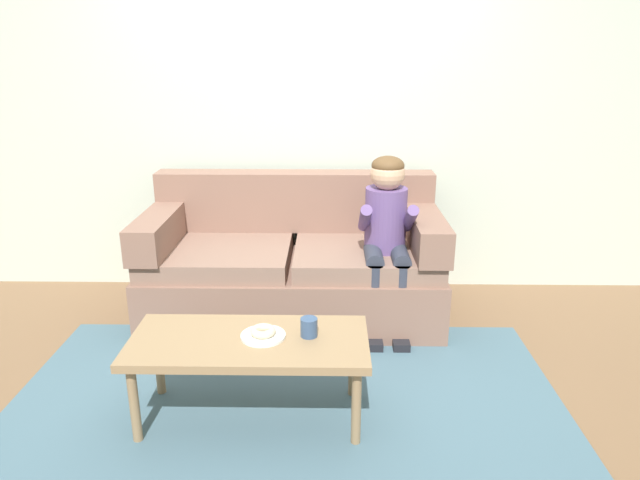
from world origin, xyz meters
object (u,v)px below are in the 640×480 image
Objects in this scene: coffee_table at (249,347)px; mug at (309,327)px; toy_controller at (222,362)px; person_child at (387,227)px; couch at (293,266)px; donut at (263,331)px.

coffee_table is 12.37× the size of mug.
toy_controller is (-0.23, 0.48, -0.36)m from coffee_table.
toy_controller is at bearing -151.77° from person_child.
coffee_table is 0.30m from mug.
couch is 15.92× the size of donut.
donut reaches higher than coffee_table.
person_child reaches higher than donut.
person_child reaches higher than couch.
mug reaches higher than toy_controller.
couch reaches higher than coffee_table.
coffee_table is 1.26m from person_child.
coffee_table is at bearing -55.31° from toy_controller.
donut is (-0.07, -1.18, 0.13)m from couch.
person_child reaches higher than toy_controller.
mug is at bearing 6.23° from coffee_table.
toy_controller is (-0.37, -0.72, -0.31)m from couch.
couch is 0.86m from toy_controller.
coffee_table is 4.92× the size of toy_controller.
person_child is at bearing 36.83° from toy_controller.
toy_controller is (-0.30, 0.46, -0.44)m from donut.
person_child is (0.73, 0.99, 0.29)m from coffee_table.
coffee_table is at bearing -126.17° from person_child.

